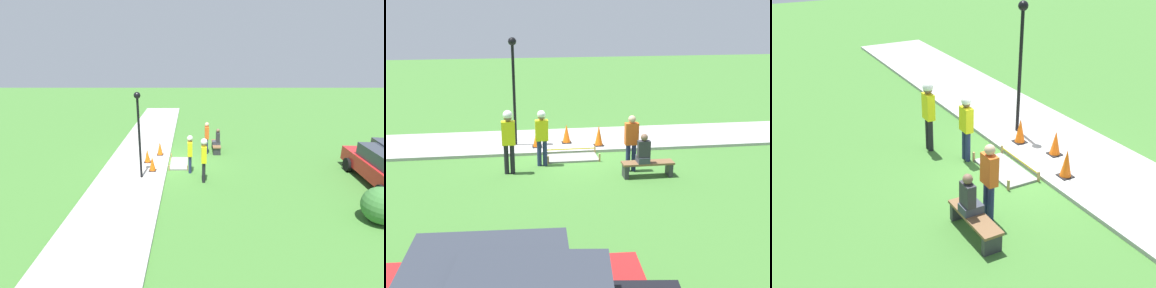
# 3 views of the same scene
# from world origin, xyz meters

# --- Properties ---
(ground_plane) EXTENTS (60.00, 60.00, 0.00)m
(ground_plane) POSITION_xyz_m (0.00, 0.00, 0.00)
(ground_plane) COLOR #3D702D
(sidewalk) EXTENTS (28.00, 3.07, 0.10)m
(sidewalk) POSITION_xyz_m (0.00, -1.54, 0.05)
(sidewalk) COLOR #9E9E99
(sidewalk) RESTS_ON ground_plane
(wet_concrete_patch) EXTENTS (1.73, 0.93, 0.27)m
(wet_concrete_patch) POSITION_xyz_m (0.06, 0.54, 0.03)
(wet_concrete_patch) COLOR gray
(wet_concrete_patch) RESTS_ON ground_plane
(traffic_cone_near_patch) EXTENTS (0.34, 0.34, 0.73)m
(traffic_cone_near_patch) POSITION_xyz_m (-1.03, -0.52, 0.46)
(traffic_cone_near_patch) COLOR black
(traffic_cone_near_patch) RESTS_ON sidewalk
(traffic_cone_far_patch) EXTENTS (0.34, 0.34, 0.68)m
(traffic_cone_far_patch) POSITION_xyz_m (0.06, -1.04, 0.43)
(traffic_cone_far_patch) COLOR black
(traffic_cone_far_patch) RESTS_ON sidewalk
(traffic_cone_sidewalk_edge) EXTENTS (0.34, 0.34, 0.71)m
(traffic_cone_sidewalk_edge) POSITION_xyz_m (1.15, -0.66, 0.45)
(traffic_cone_sidewalk_edge) COLOR black
(traffic_cone_sidewalk_edge) RESTS_ON sidewalk
(park_bench) EXTENTS (1.54, 0.44, 0.46)m
(park_bench) POSITION_xyz_m (-1.93, 2.54, 0.32)
(park_bench) COLOR #2D2D33
(park_bench) RESTS_ON ground_plane
(person_seated_on_bench) EXTENTS (0.36, 0.44, 0.89)m
(person_seated_on_bench) POSITION_xyz_m (-1.77, 2.59, 0.81)
(person_seated_on_bench) COLOR #383D47
(person_seated_on_bench) RESTS_ON park_bench
(worker_supervisor) EXTENTS (0.40, 0.28, 1.97)m
(worker_supervisor) POSITION_xyz_m (2.13, 1.70, 1.21)
(worker_supervisor) COLOR black
(worker_supervisor) RESTS_ON ground_plane
(worker_assistant) EXTENTS (0.40, 0.26, 1.80)m
(worker_assistant) POSITION_xyz_m (1.10, 1.10, 1.07)
(worker_assistant) COLOR navy
(worker_assistant) RESTS_ON ground_plane
(bystander_in_orange_shirt) EXTENTS (0.40, 0.23, 1.76)m
(bystander_in_orange_shirt) POSITION_xyz_m (-1.55, 2.00, 1.00)
(bystander_in_orange_shirt) COLOR navy
(bystander_in_orange_shirt) RESTS_ON ground_plane
(lamppost_near) EXTENTS (0.28, 0.28, 3.77)m
(lamppost_near) POSITION_xyz_m (1.89, -1.05, 2.58)
(lamppost_near) COLOR black
(lamppost_near) RESTS_ON sidewalk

